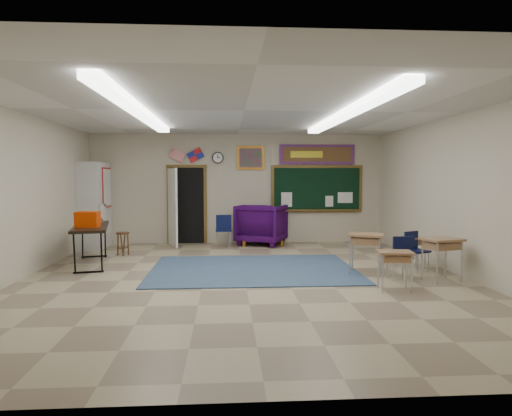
{
  "coord_description": "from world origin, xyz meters",
  "views": [
    {
      "loc": [
        -0.33,
        -8.1,
        1.85
      ],
      "look_at": [
        0.3,
        1.5,
        1.17
      ],
      "focal_mm": 32.0,
      "sensor_mm": 36.0,
      "label": 1
    }
  ],
  "objects": [
    {
      "name": "ceiling",
      "position": [
        0.0,
        0.0,
        3.0
      ],
      "size": [
        8.0,
        9.0,
        0.04
      ],
      "primitive_type": "cube",
      "color": "silver",
      "rests_on": "back_wall"
    },
    {
      "name": "student_desk_front_right",
      "position": [
        3.38,
        0.76,
        0.36
      ],
      "size": [
        0.58,
        0.47,
        0.64
      ],
      "rotation": [
        0.0,
        0.0,
        0.15
      ],
      "color": "#A2734B",
      "rests_on": "floor"
    },
    {
      "name": "bulletin_board",
      "position": [
        2.2,
        4.47,
        2.45
      ],
      "size": [
        2.1,
        0.05,
        0.55
      ],
      "color": "#AE0E0F",
      "rests_on": "back_wall"
    },
    {
      "name": "wall_flags",
      "position": [
        -1.4,
        4.44,
        2.48
      ],
      "size": [
        1.16,
        0.06,
        0.7
      ],
      "primitive_type": null,
      "color": "red",
      "rests_on": "back_wall"
    },
    {
      "name": "student_chair_desk_a",
      "position": [
        2.74,
        -0.25,
        0.4
      ],
      "size": [
        0.42,
        0.42,
        0.8
      ],
      "primitive_type": null,
      "rotation": [
        0.0,
        0.0,
        3.19
      ],
      "color": "black",
      "rests_on": "floor"
    },
    {
      "name": "student_desk_front_left",
      "position": [
        2.3,
        0.24,
        0.43
      ],
      "size": [
        0.77,
        0.68,
        0.77
      ],
      "rotation": [
        0.0,
        0.0,
        -0.38
      ],
      "color": "#A2734B",
      "rests_on": "floor"
    },
    {
      "name": "right_wall",
      "position": [
        4.0,
        0.0,
        1.5
      ],
      "size": [
        0.04,
        9.0,
        3.0
      ],
      "primitive_type": "cube",
      "color": "#B5A893",
      "rests_on": "floor"
    },
    {
      "name": "floor",
      "position": [
        0.0,
        0.0,
        0.0
      ],
      "size": [
        9.0,
        9.0,
        0.0
      ],
      "primitive_type": "plane",
      "color": "tan",
      "rests_on": "ground"
    },
    {
      "name": "area_rug",
      "position": [
        0.2,
        0.8,
        0.01
      ],
      "size": [
        4.0,
        3.0,
        0.02
      ],
      "primitive_type": "cube",
      "color": "#364C67",
      "rests_on": "floor"
    },
    {
      "name": "chalkboard",
      "position": [
        2.2,
        4.46,
        1.46
      ],
      "size": [
        2.55,
        0.14,
        1.3
      ],
      "color": "brown",
      "rests_on": "back_wall"
    },
    {
      "name": "framed_art_print",
      "position": [
        0.35,
        4.47,
        2.35
      ],
      "size": [
        0.75,
        0.05,
        0.65
      ],
      "color": "#9D611E",
      "rests_on": "back_wall"
    },
    {
      "name": "doorway",
      "position": [
        -1.5,
        4.35,
        1.06
      ],
      "size": [
        1.1,
        0.89,
        2.16
      ],
      "color": "black",
      "rests_on": "back_wall"
    },
    {
      "name": "wingback_armchair",
      "position": [
        0.63,
        4.15,
        0.55
      ],
      "size": [
        1.55,
        1.57,
        1.1
      ],
      "primitive_type": "imported",
      "rotation": [
        0.0,
        0.0,
        2.74
      ],
      "color": "#250537",
      "rests_on": "floor"
    },
    {
      "name": "folding_table",
      "position": [
        -3.14,
        1.52,
        0.45
      ],
      "size": [
        1.07,
        2.09,
        1.13
      ],
      "rotation": [
        0.0,
        0.0,
        0.22
      ],
      "color": "black",
      "rests_on": "floor"
    },
    {
      "name": "storage_cabinet",
      "position": [
        -3.71,
        3.85,
        1.1
      ],
      "size": [
        0.59,
        1.25,
        2.2
      ],
      "color": "#B9BAB5",
      "rests_on": "floor"
    },
    {
      "name": "student_chair_desk_b",
      "position": [
        3.36,
        0.39,
        0.39
      ],
      "size": [
        0.51,
        0.51,
        0.77
      ],
      "primitive_type": null,
      "rotation": [
        0.0,
        0.0,
        0.44
      ],
      "color": "black",
      "rests_on": "floor"
    },
    {
      "name": "student_chair_reading",
      "position": [
        -0.39,
        3.65,
        0.43
      ],
      "size": [
        0.44,
        0.44,
        0.86
      ],
      "primitive_type": null,
      "rotation": [
        0.0,
        0.0,
        3.15
      ],
      "color": "black",
      "rests_on": "floor"
    },
    {
      "name": "front_wall",
      "position": [
        0.0,
        -4.5,
        1.5
      ],
      "size": [
        8.0,
        0.04,
        3.0
      ],
      "primitive_type": "cube",
      "color": "#B5A893",
      "rests_on": "floor"
    },
    {
      "name": "left_wall",
      "position": [
        -4.0,
        0.0,
        1.5
      ],
      "size": [
        0.04,
        9.0,
        3.0
      ],
      "primitive_type": "cube",
      "color": "#B5A893",
      "rests_on": "floor"
    },
    {
      "name": "back_wall",
      "position": [
        0.0,
        4.5,
        1.5
      ],
      "size": [
        8.0,
        0.04,
        3.0
      ],
      "primitive_type": "cube",
      "color": "#B5A893",
      "rests_on": "floor"
    },
    {
      "name": "fluorescent_strips",
      "position": [
        0.0,
        0.0,
        2.94
      ],
      "size": [
        3.86,
        6.0,
        0.1
      ],
      "primitive_type": null,
      "color": "white",
      "rests_on": "ceiling"
    },
    {
      "name": "wooden_stool",
      "position": [
        -2.74,
        2.63,
        0.28
      ],
      "size": [
        0.3,
        0.3,
        0.54
      ],
      "color": "#552E19",
      "rests_on": "floor"
    },
    {
      "name": "student_desk_back_right",
      "position": [
        3.45,
        -0.41,
        0.42
      ],
      "size": [
        0.74,
        0.63,
        0.76
      ],
      "rotation": [
        0.0,
        0.0,
        0.27
      ],
      "color": "#A2734B",
      "rests_on": "floor"
    },
    {
      "name": "student_desk_back_left",
      "position": [
        2.37,
        -1.03,
        0.36
      ],
      "size": [
        0.59,
        0.47,
        0.65
      ],
      "rotation": [
        0.0,
        0.0,
        -0.13
      ],
      "color": "#A2734B",
      "rests_on": "floor"
    },
    {
      "name": "wall_clock",
      "position": [
        -0.55,
        4.47,
        2.35
      ],
      "size": [
        0.32,
        0.05,
        0.32
      ],
      "color": "black",
      "rests_on": "back_wall"
    }
  ]
}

